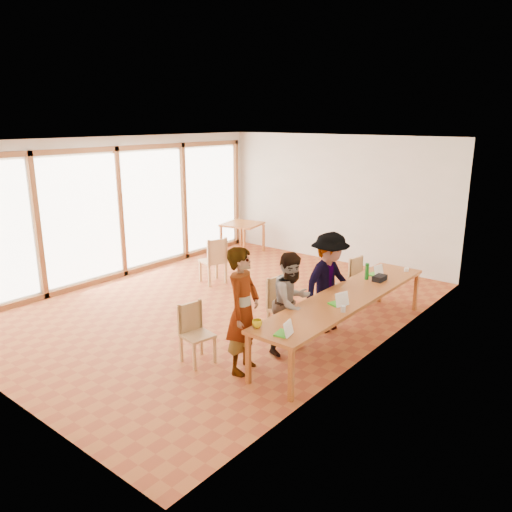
# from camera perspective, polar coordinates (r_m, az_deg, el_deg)

# --- Properties ---
(ground) EXTENTS (8.00, 8.00, 0.00)m
(ground) POSITION_cam_1_polar(r_m,az_deg,el_deg) (9.31, -3.81, -5.70)
(ground) COLOR #A95629
(ground) RESTS_ON ground
(wall_back) EXTENTS (6.00, 0.10, 3.00)m
(wall_back) POSITION_cam_1_polar(r_m,az_deg,el_deg) (12.07, 9.13, 6.44)
(wall_back) COLOR silver
(wall_back) RESTS_ON ground
(wall_right) EXTENTS (0.10, 8.00, 3.00)m
(wall_right) POSITION_cam_1_polar(r_m,az_deg,el_deg) (7.23, 13.72, 0.13)
(wall_right) COLOR silver
(wall_right) RESTS_ON ground
(window_wall) EXTENTS (0.10, 8.00, 3.00)m
(window_wall) POSITION_cam_1_polar(r_m,az_deg,el_deg) (11.08, -15.32, 5.28)
(window_wall) COLOR white
(window_wall) RESTS_ON ground
(ceiling) EXTENTS (6.00, 8.00, 0.04)m
(ceiling) POSITION_cam_1_polar(r_m,az_deg,el_deg) (8.69, -4.17, 13.21)
(ceiling) COLOR white
(ceiling) RESTS_ON wall_back
(communal_table) EXTENTS (0.80, 4.00, 0.75)m
(communal_table) POSITION_cam_1_polar(r_m,az_deg,el_deg) (7.76, 10.31, -4.79)
(communal_table) COLOR #B46428
(communal_table) RESTS_ON ground
(side_table) EXTENTS (0.90, 0.90, 0.75)m
(side_table) POSITION_cam_1_polar(r_m,az_deg,el_deg) (12.86, -1.58, 3.42)
(side_table) COLOR #B46428
(side_table) RESTS_ON ground
(chair_near) EXTENTS (0.47, 0.47, 0.45)m
(chair_near) POSITION_cam_1_polar(r_m,az_deg,el_deg) (7.17, -7.15, -7.93)
(chair_near) COLOR tan
(chair_near) RESTS_ON ground
(chair_mid) EXTENTS (0.48, 0.48, 0.51)m
(chair_mid) POSITION_cam_1_polar(r_m,az_deg,el_deg) (7.91, 2.85, -5.03)
(chair_mid) COLOR tan
(chair_mid) RESTS_ON ground
(chair_far) EXTENTS (0.44, 0.44, 0.43)m
(chair_far) POSITION_cam_1_polar(r_m,az_deg,el_deg) (9.25, 8.00, -2.72)
(chair_far) COLOR tan
(chair_far) RESTS_ON ground
(chair_empty) EXTENTS (0.46, 0.46, 0.45)m
(chair_empty) POSITION_cam_1_polar(r_m,az_deg,el_deg) (9.58, 11.68, -2.12)
(chair_empty) COLOR tan
(chair_empty) RESTS_ON ground
(chair_spare) EXTENTS (0.58, 0.58, 0.52)m
(chair_spare) POSITION_cam_1_polar(r_m,az_deg,el_deg) (10.35, -4.70, 0.00)
(chair_spare) COLOR tan
(chair_spare) RESTS_ON ground
(person_near) EXTENTS (0.58, 0.73, 1.75)m
(person_near) POSITION_cam_1_polar(r_m,az_deg,el_deg) (6.71, -1.50, -6.24)
(person_near) COLOR gray
(person_near) RESTS_ON ground
(person_mid) EXTENTS (0.64, 0.79, 1.52)m
(person_mid) POSITION_cam_1_polar(r_m,az_deg,el_deg) (7.32, 4.11, -5.34)
(person_mid) COLOR gray
(person_mid) RESTS_ON ground
(person_far) EXTENTS (0.76, 1.14, 1.64)m
(person_far) POSITION_cam_1_polar(r_m,az_deg,el_deg) (8.09, 8.35, -2.98)
(person_far) COLOR gray
(person_far) RESTS_ON ground
(laptop_near) EXTENTS (0.23, 0.25, 0.19)m
(laptop_near) POSITION_cam_1_polar(r_m,az_deg,el_deg) (6.29, 3.38, -8.55)
(laptop_near) COLOR green
(laptop_near) RESTS_ON communal_table
(laptop_mid) EXTENTS (0.27, 0.29, 0.20)m
(laptop_mid) POSITION_cam_1_polar(r_m,az_deg,el_deg) (7.33, 9.55, -5.14)
(laptop_mid) COLOR green
(laptop_mid) RESTS_ON communal_table
(laptop_far) EXTENTS (0.23, 0.26, 0.19)m
(laptop_far) POSITION_cam_1_polar(r_m,az_deg,el_deg) (8.81, 13.61, -1.84)
(laptop_far) COLOR green
(laptop_far) RESTS_ON communal_table
(yellow_mug) EXTENTS (0.16, 0.16, 0.10)m
(yellow_mug) POSITION_cam_1_polar(r_m,az_deg,el_deg) (6.49, 0.13, -7.74)
(yellow_mug) COLOR gold
(yellow_mug) RESTS_ON communal_table
(green_bottle) EXTENTS (0.07, 0.07, 0.28)m
(green_bottle) POSITION_cam_1_polar(r_m,az_deg,el_deg) (8.53, 12.56, -1.73)
(green_bottle) COLOR #16671D
(green_bottle) RESTS_ON communal_table
(clear_glass) EXTENTS (0.07, 0.07, 0.09)m
(clear_glass) POSITION_cam_1_polar(r_m,az_deg,el_deg) (7.09, 9.93, -5.97)
(clear_glass) COLOR silver
(clear_glass) RESTS_ON communal_table
(condiment_cup) EXTENTS (0.08, 0.08, 0.06)m
(condiment_cup) POSITION_cam_1_polar(r_m,az_deg,el_deg) (9.19, 16.81, -1.50)
(condiment_cup) COLOR white
(condiment_cup) RESTS_ON communal_table
(pink_phone) EXTENTS (0.05, 0.10, 0.01)m
(pink_phone) POSITION_cam_1_polar(r_m,az_deg,el_deg) (6.47, 3.47, -8.28)
(pink_phone) COLOR #F83F53
(pink_phone) RESTS_ON communal_table
(black_pouch) EXTENTS (0.16, 0.26, 0.09)m
(black_pouch) POSITION_cam_1_polar(r_m,az_deg,el_deg) (8.54, 13.94, -2.47)
(black_pouch) COLOR black
(black_pouch) RESTS_ON communal_table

